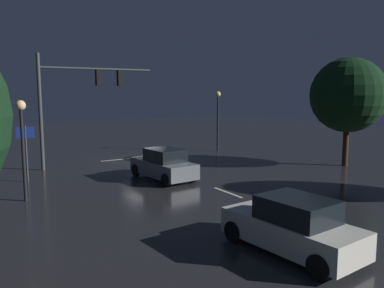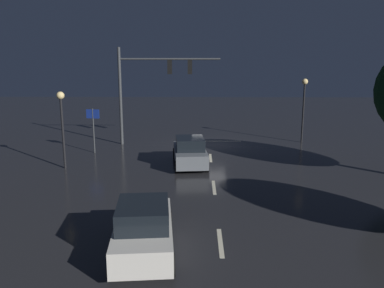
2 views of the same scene
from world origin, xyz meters
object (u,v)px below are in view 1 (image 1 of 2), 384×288
object	(u,v)px
tree_left_near	(348,95)
street_lamp_right_kerb	(22,130)
traffic_signal_assembly	(77,91)
car_distant	(292,226)
car_approaching	(164,165)
street_lamp_left_kerb	(218,109)
route_sign	(26,142)

from	to	relation	value
tree_left_near	street_lamp_right_kerb	bearing A→B (deg)	-5.19
traffic_signal_assembly	car_distant	xyz separation A→B (m)	(-1.72, 16.92, -4.02)
car_approaching	traffic_signal_assembly	bearing A→B (deg)	-63.96
traffic_signal_assembly	street_lamp_right_kerb	world-z (taller)	traffic_signal_assembly
traffic_signal_assembly	street_lamp_right_kerb	bearing A→B (deg)	58.14
street_lamp_left_kerb	tree_left_near	bearing A→B (deg)	110.44
car_approaching	car_distant	world-z (taller)	same
street_lamp_left_kerb	car_approaching	bearing A→B (deg)	39.48
car_distant	street_lamp_right_kerb	size ratio (longest dim) A/B	1.02
street_lamp_left_kerb	street_lamp_right_kerb	size ratio (longest dim) A/B	1.09
car_distant	car_approaching	bearing A→B (deg)	-96.47
car_distant	street_lamp_right_kerb	distance (m)	11.95
street_lamp_left_kerb	route_sign	size ratio (longest dim) A/B	1.61
street_lamp_right_kerb	tree_left_near	world-z (taller)	tree_left_near
route_sign	tree_left_near	distance (m)	19.45
car_approaching	route_sign	size ratio (longest dim) A/B	1.50
street_lamp_left_kerb	tree_left_near	size ratio (longest dim) A/B	0.69
car_approaching	street_lamp_right_kerb	distance (m)	7.63
traffic_signal_assembly	tree_left_near	size ratio (longest dim) A/B	1.06
car_distant	street_lamp_right_kerb	world-z (taller)	street_lamp_right_kerb
street_lamp_left_kerb	tree_left_near	world-z (taller)	tree_left_near
car_distant	tree_left_near	distance (m)	16.01
traffic_signal_assembly	street_lamp_left_kerb	world-z (taller)	traffic_signal_assembly
car_approaching	route_sign	world-z (taller)	route_sign
car_distant	tree_left_near	bearing A→B (deg)	-147.60
tree_left_near	route_sign	bearing A→B (deg)	-17.12
car_approaching	car_distant	distance (m)	10.95
traffic_signal_assembly	tree_left_near	bearing A→B (deg)	149.99
traffic_signal_assembly	car_approaching	world-z (taller)	traffic_signal_assembly
street_lamp_left_kerb	route_sign	distance (m)	15.44
car_approaching	street_lamp_left_kerb	xyz separation A→B (m)	(-8.39, -6.91, 2.59)
car_distant	route_sign	size ratio (longest dim) A/B	1.50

